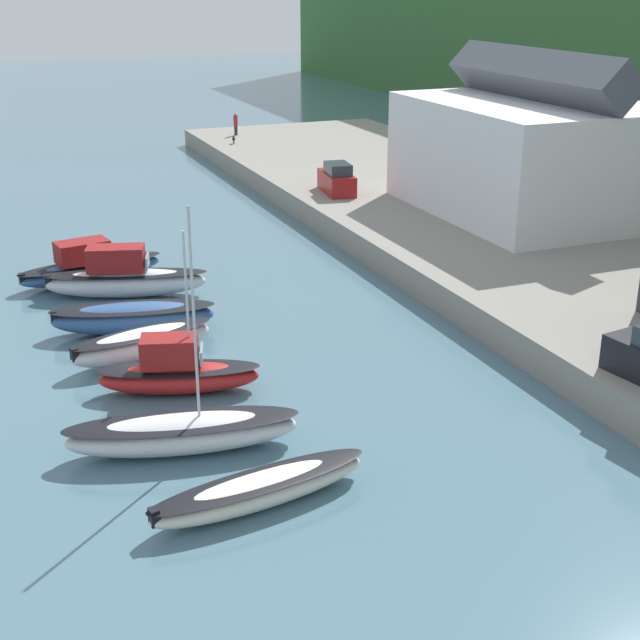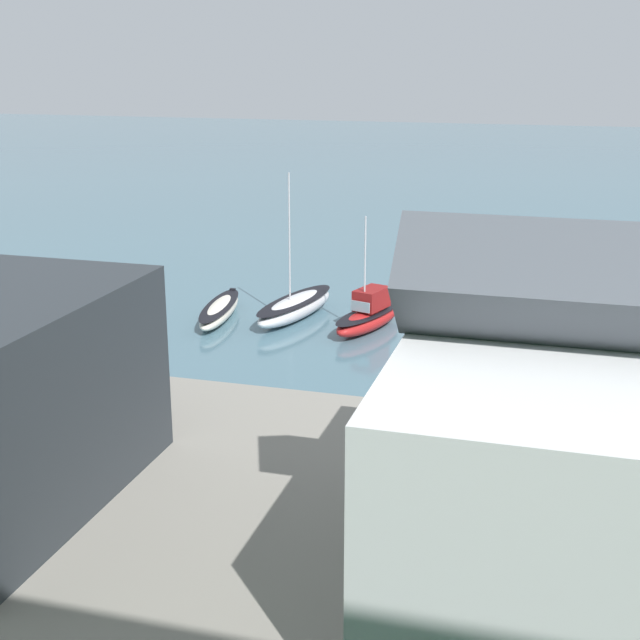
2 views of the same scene
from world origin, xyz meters
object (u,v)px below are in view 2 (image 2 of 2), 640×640
Objects in this scene: parked_car_0 at (79,365)px; moored_boat_6 at (220,310)px; moored_boat_2 at (495,325)px; moored_boat_4 at (369,315)px; moored_boat_5 at (295,307)px; moored_boat_1 at (592,331)px; moored_boat_3 at (436,319)px.

moored_boat_6 is at bearing 171.46° from parked_car_0.
moored_boat_2 is 1.83× the size of parked_car_0.
parked_car_0 is at bearing 77.44° from moored_boat_4.
moored_boat_4 is 4.95m from moored_boat_5.
moored_boat_1 is 0.98× the size of moored_boat_5.
moored_boat_1 is at bearing 162.07° from moored_boat_3.
moored_boat_3 is 13.12m from moored_boat_6.
moored_boat_4 reaches higher than moored_boat_2.
parked_car_0 reaches higher than moored_boat_3.
moored_boat_3 is at bearing 11.52° from moored_boat_1.
moored_boat_1 is 1.99× the size of parked_car_0.
moored_boat_1 is at bearing 118.21° from parked_car_0.
moored_boat_3 is 21.53m from parked_car_0.
moored_boat_4 is 9.23m from moored_boat_6.
moored_boat_3 is at bearing 176.36° from moored_boat_6.
moored_boat_2 reaches higher than moored_boat_3.
moored_boat_1 is at bearing 172.32° from moored_boat_6.
parked_car_0 is at bearing 39.66° from moored_boat_3.
moored_boat_3 is at bearing 9.22° from moored_boat_2.
moored_boat_4 reaches higher than parked_car_0.
moored_boat_1 is 1.28× the size of moored_boat_3.
parked_car_0 is (9.28, 16.33, 1.60)m from moored_boat_4.
moored_boat_2 is at bearing 10.63° from moored_boat_1.
moored_boat_6 is at bearing 17.61° from moored_boat_1.
moored_boat_2 is 1.03× the size of moored_boat_6.
moored_boat_1 is 27.20m from parked_car_0.
moored_boat_2 is 23.58m from parked_car_0.
moored_boat_5 is at bearing 10.43° from moored_boat_2.
moored_boat_1 is 17.43m from moored_boat_5.
moored_boat_1 is 12.55m from moored_boat_4.
moored_boat_1 is 8.73m from moored_boat_3.
moored_boat_3 is (8.69, -0.81, -0.26)m from moored_boat_1.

